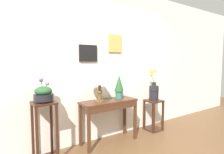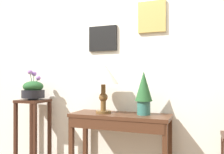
% 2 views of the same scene
% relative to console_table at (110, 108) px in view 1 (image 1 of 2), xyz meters
% --- Properties ---
extents(back_wall_with_art, '(9.00, 0.13, 2.80)m').
position_rel_console_table_xyz_m(back_wall_with_art, '(-0.07, 0.30, 0.78)').
color(back_wall_with_art, silver).
rests_on(back_wall_with_art, ground).
extents(console_table, '(1.01, 0.37, 0.75)m').
position_rel_console_table_xyz_m(console_table, '(0.00, 0.00, 0.00)').
color(console_table, '#472819').
rests_on(console_table, ground).
extents(table_lamp, '(0.32, 0.32, 0.53)m').
position_rel_console_table_xyz_m(table_lamp, '(-0.18, 0.02, 0.52)').
color(table_lamp, brown).
rests_on(table_lamp, console_table).
extents(potted_plant_on_console, '(0.17, 0.17, 0.43)m').
position_rel_console_table_xyz_m(potted_plant_on_console, '(0.24, 0.05, 0.36)').
color(potted_plant_on_console, '#2D665B').
rests_on(potted_plant_on_console, console_table).
extents(pedestal_stand_left, '(0.31, 0.31, 0.86)m').
position_rel_console_table_xyz_m(pedestal_stand_left, '(-1.09, 0.03, -0.19)').
color(pedestal_stand_left, '#381E14').
rests_on(pedestal_stand_left, ground).
extents(planter_bowl_wide_left, '(0.27, 0.27, 0.35)m').
position_rel_console_table_xyz_m(planter_bowl_wide_left, '(-1.09, 0.03, 0.35)').
color(planter_bowl_wide_left, black).
rests_on(planter_bowl_wide_left, pedestal_stand_left).
extents(pedestal_stand_right, '(0.31, 0.31, 0.63)m').
position_rel_console_table_xyz_m(pedestal_stand_right, '(1.09, -0.01, -0.31)').
color(pedestal_stand_right, '#381E14').
rests_on(pedestal_stand_right, ground).
extents(flower_vase_tall_right, '(0.20, 0.20, 0.63)m').
position_rel_console_table_xyz_m(flower_vase_tall_right, '(1.08, -0.01, 0.20)').
color(flower_vase_tall_right, black).
rests_on(flower_vase_tall_right, pedestal_stand_right).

